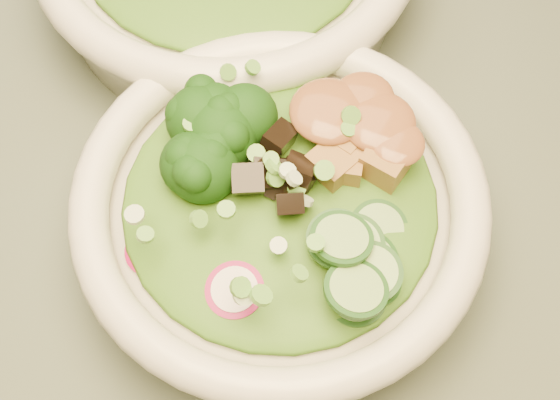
% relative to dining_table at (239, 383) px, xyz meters
% --- Properties ---
extents(dining_table, '(1.20, 0.80, 0.75)m').
position_rel_dining_table_xyz_m(dining_table, '(0.00, 0.00, 0.00)').
color(dining_table, black).
rests_on(dining_table, ground).
extents(salad_bowl, '(0.26, 0.26, 0.07)m').
position_rel_dining_table_xyz_m(salad_bowl, '(-0.00, 0.07, 0.15)').
color(salad_bowl, silver).
rests_on(salad_bowl, dining_table).
extents(lettuce_bed, '(0.19, 0.19, 0.02)m').
position_rel_dining_table_xyz_m(lettuce_bed, '(-0.00, 0.07, 0.17)').
color(lettuce_bed, '#265612').
rests_on(lettuce_bed, salad_bowl).
extents(broccoli_florets, '(0.09, 0.08, 0.04)m').
position_rel_dining_table_xyz_m(broccoli_florets, '(-0.06, 0.09, 0.19)').
color(broccoli_florets, black).
rests_on(broccoli_florets, salad_bowl).
extents(radish_slices, '(0.11, 0.06, 0.02)m').
position_rel_dining_table_xyz_m(radish_slices, '(-0.02, 0.01, 0.18)').
color(radish_slices, '#920B44').
rests_on(radish_slices, salad_bowl).
extents(cucumber_slices, '(0.08, 0.08, 0.03)m').
position_rel_dining_table_xyz_m(cucumber_slices, '(0.06, 0.05, 0.18)').
color(cucumber_slices, '#87BA67').
rests_on(cucumber_slices, salad_bowl).
extents(mushroom_heap, '(0.08, 0.08, 0.04)m').
position_rel_dining_table_xyz_m(mushroom_heap, '(0.00, 0.09, 0.18)').
color(mushroom_heap, black).
rests_on(mushroom_heap, salad_bowl).
extents(tofu_cubes, '(0.10, 0.08, 0.03)m').
position_rel_dining_table_xyz_m(tofu_cubes, '(0.02, 0.13, 0.18)').
color(tofu_cubes, olive).
rests_on(tofu_cubes, salad_bowl).
extents(peanut_sauce, '(0.07, 0.05, 0.02)m').
position_rel_dining_table_xyz_m(peanut_sauce, '(0.02, 0.13, 0.20)').
color(peanut_sauce, brown).
rests_on(peanut_sauce, tofu_cubes).
extents(scallion_garnish, '(0.18, 0.18, 0.02)m').
position_rel_dining_table_xyz_m(scallion_garnish, '(-0.00, 0.07, 0.19)').
color(scallion_garnish, '#60A53A').
rests_on(scallion_garnish, salad_bowl).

